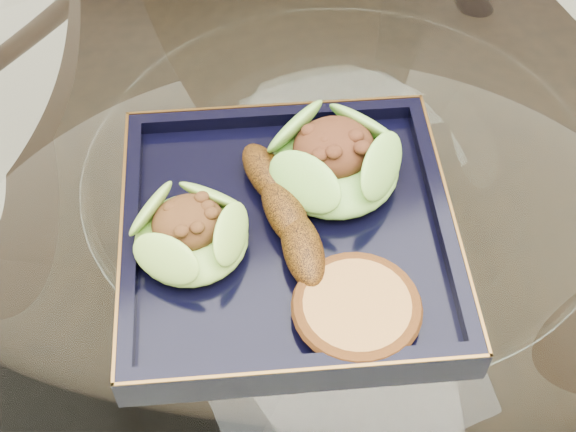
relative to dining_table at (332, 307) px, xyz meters
name	(u,v)px	position (x,y,z in m)	size (l,w,h in m)	color
dining_table	(332,307)	(0.00, 0.00, 0.00)	(1.13, 1.13, 0.77)	white
dining_chair	(320,56)	(0.14, 0.36, 0.00)	(0.50, 0.50, 1.07)	black
navy_plate	(288,238)	(-0.06, -0.02, 0.17)	(0.27, 0.27, 0.02)	black
lettuce_wrap_left	(191,235)	(-0.13, -0.01, 0.20)	(0.09, 0.09, 0.03)	#6AAC32
lettuce_wrap_right	(334,163)	(0.00, 0.02, 0.20)	(0.11, 0.11, 0.04)	#509029
roasted_plantain	(285,211)	(-0.06, -0.01, 0.20)	(0.15, 0.03, 0.03)	#563009
crumb_patty	(357,309)	(-0.04, -0.11, 0.19)	(0.09, 0.09, 0.02)	#BE823F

